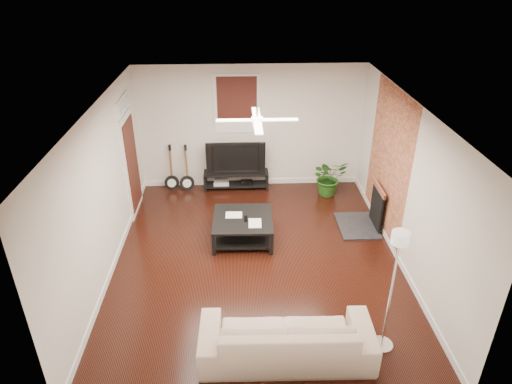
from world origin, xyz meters
TOP-DOWN VIEW (x-y plane):
  - room at (0.00, 0.00)m, footprint 5.01×6.01m
  - brick_accent at (2.49, 1.00)m, footprint 0.02×2.20m
  - fireplace at (2.20, 1.00)m, footprint 0.80×1.10m
  - window_back at (-0.30, 2.97)m, footprint 1.00×0.06m
  - door_left at (-2.46, 1.90)m, footprint 0.08×1.00m
  - tv_stand at (-0.35, 2.78)m, footprint 1.47×0.39m
  - tv at (-0.35, 2.80)m, footprint 1.32×0.17m
  - coffee_table at (-0.24, 0.68)m, footprint 1.13×1.13m
  - sofa at (0.29, -2.18)m, footprint 2.33×0.95m
  - floor_lamp at (1.64, -2.08)m, footprint 0.32×0.32m
  - potted_plant at (1.71, 2.41)m, footprint 0.91×0.84m
  - guitar_left at (-1.82, 2.75)m, footprint 0.35×0.26m
  - guitar_right at (-1.47, 2.72)m, footprint 0.37×0.29m
  - ceiling_fan at (0.00, 0.00)m, footprint 1.24×1.24m

SIDE VIEW (x-z plane):
  - tv_stand at x=-0.35m, z-range 0.00..0.41m
  - coffee_table at x=-0.24m, z-range 0.00..0.46m
  - sofa at x=0.29m, z-range 0.00..0.67m
  - potted_plant at x=1.71m, z-range 0.00..0.84m
  - fireplace at x=2.20m, z-range 0.00..0.92m
  - guitar_left at x=-1.82m, z-range 0.00..1.07m
  - guitar_right at x=-1.47m, z-range 0.00..1.07m
  - tv at x=-0.35m, z-range 0.41..1.17m
  - floor_lamp at x=1.64m, z-range 0.00..1.89m
  - door_left at x=-2.46m, z-range 0.00..2.50m
  - room at x=0.00m, z-range 0.00..2.80m
  - brick_accent at x=2.49m, z-range 0.00..2.80m
  - window_back at x=-0.30m, z-range 1.30..2.60m
  - ceiling_fan at x=0.00m, z-range 2.44..2.76m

